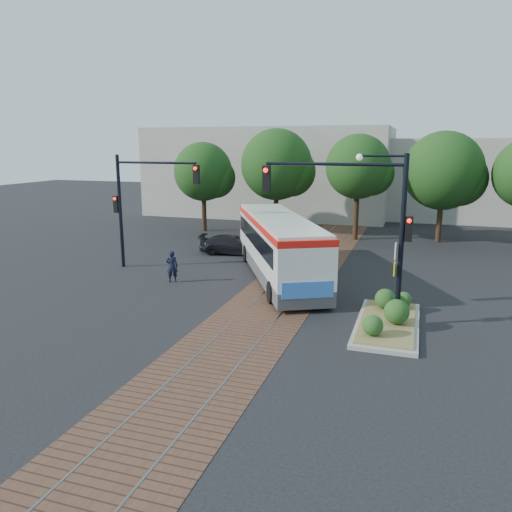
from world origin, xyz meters
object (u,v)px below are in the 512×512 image
Objects in this scene: traffic_island at (389,317)px; parked_car at (232,244)px; city_bus at (278,244)px; officer at (172,266)px; signal_pole_main at (367,212)px; signal_pole_left at (138,196)px.

parked_car is at bearing 135.13° from traffic_island.
city_bus is 7.24× the size of officer.
city_bus is 2.15× the size of traffic_island.
traffic_island is (5.70, -5.39, -1.37)m from city_bus.
officer is at bearing -179.02° from city_bus.
city_bus is 1.87× the size of signal_pole_main.
city_bus is at bearing 3.82° from signal_pole_left.
signal_pole_main reaches higher than signal_pole_left.
parked_car is (0.50, 6.85, -0.20)m from officer.
traffic_island is 1.31× the size of parked_car.
signal_pole_main is at bearing -146.26° from parked_car.
traffic_island is 13.87m from parked_car.
signal_pole_main is 13.14m from signal_pole_left.
traffic_island is 10.74m from officer.
city_bus reaches higher than parked_car.
officer reaches higher than parked_car.
signal_pole_left is at bearing -58.43° from officer.
signal_pole_main is 1.51× the size of parked_car.
officer is (2.86, -1.96, -3.09)m from signal_pole_left.
traffic_island is 14.50m from signal_pole_left.
city_bus is at bearing -145.47° from parked_car.
signal_pole_main is 3.88× the size of officer.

